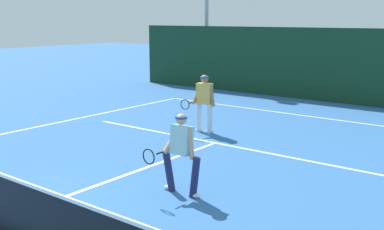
% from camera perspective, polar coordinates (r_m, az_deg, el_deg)
% --- Properties ---
extents(court_line_baseline_far, '(10.71, 0.10, 0.01)m').
position_cam_1_polar(court_line_baseline_far, '(16.62, 12.23, 0.08)').
color(court_line_baseline_far, white).
rests_on(court_line_baseline_far, ground_plane).
extents(court_line_service, '(8.73, 0.10, 0.01)m').
position_cam_1_polar(court_line_service, '(12.60, 2.80, -3.36)').
color(court_line_service, white).
rests_on(court_line_service, ground_plane).
extents(court_line_centre, '(0.10, 6.40, 0.01)m').
position_cam_1_polar(court_line_centre, '(10.20, -7.87, -7.11)').
color(court_line_centre, white).
rests_on(court_line_centre, ground_plane).
extents(player_near, '(0.91, 0.85, 1.55)m').
position_cam_1_polar(player_near, '(8.81, -1.36, -4.30)').
color(player_near, '#1E234C').
rests_on(player_near, ground_plane).
extents(player_far, '(0.71, 0.87, 1.67)m').
position_cam_1_polar(player_far, '(13.56, 1.46, 1.71)').
color(player_far, silver).
rests_on(player_far, ground_plane).
extents(tennis_ball, '(0.07, 0.07, 0.07)m').
position_cam_1_polar(tennis_ball, '(12.05, -1.68, -3.90)').
color(tennis_ball, '#D1E033').
rests_on(tennis_ball, ground_plane).
extents(back_fence_windscreen, '(19.10, 0.12, 2.87)m').
position_cam_1_polar(back_fence_windscreen, '(19.26, 16.46, 5.74)').
color(back_fence_windscreen, '#143821').
rests_on(back_fence_windscreen, ground_plane).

